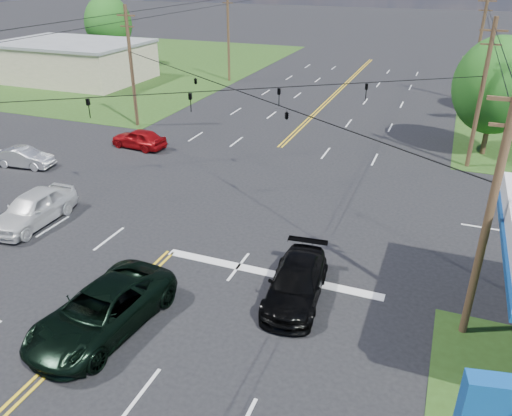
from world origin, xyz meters
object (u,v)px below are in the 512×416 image
at_px(pole_ne, 481,94).
at_px(suv_black, 296,283).
at_px(tree_right_a, 496,86).
at_px(sedan_silver, 24,158).
at_px(pickup_white, 33,208).
at_px(pole_left_far, 228,34).
at_px(pole_right_far, 479,47).
at_px(tree_far_l, 108,23).
at_px(retail_nw, 73,62).
at_px(pickup_dkgreen, 102,311).
at_px(pole_se, 489,214).
at_px(pole_nw, 131,66).

relative_size(pole_ne, suv_black, 1.85).
height_order(tree_right_a, sedan_silver, tree_right_a).
bearing_deg(pickup_white, sedan_silver, 135.52).
xyz_separation_m(pole_left_far, pickup_white, (4.89, -36.00, -4.30)).
xyz_separation_m(pole_ne, pole_right_far, (0.00, 19.00, 0.25)).
bearing_deg(tree_far_l, retail_nw, -78.69).
xyz_separation_m(pole_ne, suv_black, (-6.41, -18.28, -4.17)).
distance_m(tree_right_a, pickup_white, 30.08).
relative_size(tree_far_l, suv_black, 1.70).
distance_m(pickup_dkgreen, sedan_silver, 19.27).
distance_m(pole_left_far, pole_right_far, 26.00).
distance_m(pole_se, pickup_white, 21.51).
relative_size(pole_left_far, tree_right_a, 1.22).
height_order(retail_nw, tree_far_l, tree_far_l).
distance_m(suv_black, pickup_white, 14.75).
height_order(pole_ne, pole_left_far, pole_left_far).
bearing_deg(sedan_silver, pole_nw, -15.71).
xyz_separation_m(pole_se, pole_nw, (-26.00, 18.00, 0.00)).
xyz_separation_m(pole_se, pole_left_far, (-26.00, 37.00, 0.25)).
xyz_separation_m(pole_ne, tree_right_a, (1.00, 3.00, -0.05)).
height_order(pole_right_far, suv_black, pole_right_far).
relative_size(tree_far_l, sedan_silver, 2.21).
relative_size(pole_nw, sedan_silver, 2.41).
bearing_deg(tree_far_l, pole_ne, -27.07).
relative_size(pole_se, suv_black, 1.85).
xyz_separation_m(pole_right_far, suv_black, (-6.41, -37.28, -4.42)).
bearing_deg(pickup_dkgreen, retail_nw, 136.17).
bearing_deg(pole_se, pole_right_far, 90.00).
bearing_deg(pole_se, pole_left_far, 125.10).
bearing_deg(pole_right_far, pickup_white, -120.38).
bearing_deg(pole_ne, pickup_white, -141.15).
distance_m(pole_ne, pole_left_far, 32.20).
relative_size(suv_black, sedan_silver, 1.30).
bearing_deg(pole_left_far, pickup_white, -82.26).
xyz_separation_m(pole_se, pickup_dkgreen, (-12.50, -4.73, -4.06)).
height_order(retail_nw, suv_black, retail_nw).
distance_m(pole_se, tree_right_a, 21.02).
height_order(retail_nw, pole_ne, pole_ne).
height_order(pole_ne, suv_black, pole_ne).
bearing_deg(pole_se, pickup_dkgreen, -159.28).
bearing_deg(tree_right_a, pole_se, -92.73).
distance_m(pole_ne, pickup_white, 27.40).
xyz_separation_m(pole_nw, sedan_silver, (-1.67, -10.84, -4.27)).
height_order(pole_se, tree_right_a, pole_se).
relative_size(retail_nw, pickup_dkgreen, 2.60).
bearing_deg(pole_ne, pole_se, -90.00).
relative_size(retail_nw, suv_black, 3.12).
height_order(pickup_white, sedan_silver, pickup_white).
xyz_separation_m(suv_black, pickup_white, (-14.70, 1.28, 0.13)).
xyz_separation_m(pole_left_far, pickup_dkgreen, (13.50, -41.73, -4.31)).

